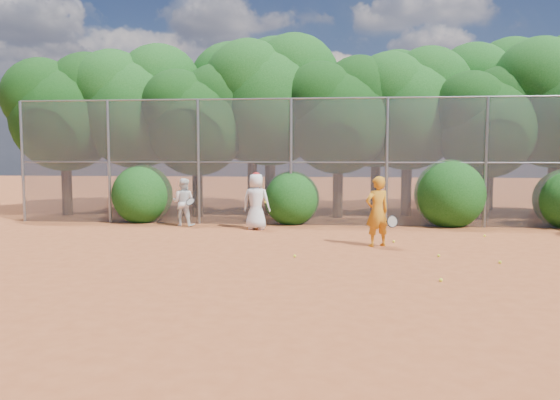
# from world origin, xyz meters

# --- Properties ---
(ground) EXTENTS (80.00, 80.00, 0.00)m
(ground) POSITION_xyz_m (0.00, 0.00, 0.00)
(ground) COLOR #9D4923
(ground) RESTS_ON ground
(fence_back) EXTENTS (20.05, 0.09, 4.03)m
(fence_back) POSITION_xyz_m (-0.12, 6.00, 2.05)
(fence_back) COLOR gray
(fence_back) RESTS_ON ground
(tree_0) EXTENTS (4.38, 3.81, 6.00)m
(tree_0) POSITION_xyz_m (-9.44, 8.04, 3.93)
(tree_0) COLOR black
(tree_0) RESTS_ON ground
(tree_1) EXTENTS (4.64, 4.03, 6.35)m
(tree_1) POSITION_xyz_m (-6.94, 8.54, 4.16)
(tree_1) COLOR black
(tree_1) RESTS_ON ground
(tree_2) EXTENTS (3.99, 3.47, 5.47)m
(tree_2) POSITION_xyz_m (-4.45, 7.83, 3.58)
(tree_2) COLOR black
(tree_2) RESTS_ON ground
(tree_3) EXTENTS (4.89, 4.26, 6.70)m
(tree_3) POSITION_xyz_m (-1.94, 8.84, 4.40)
(tree_3) COLOR black
(tree_3) RESTS_ON ground
(tree_4) EXTENTS (4.19, 3.64, 5.73)m
(tree_4) POSITION_xyz_m (0.55, 8.24, 3.76)
(tree_4) COLOR black
(tree_4) RESTS_ON ground
(tree_5) EXTENTS (4.51, 3.92, 6.17)m
(tree_5) POSITION_xyz_m (3.06, 9.04, 4.05)
(tree_5) COLOR black
(tree_5) RESTS_ON ground
(tree_6) EXTENTS (3.86, 3.36, 5.29)m
(tree_6) POSITION_xyz_m (5.55, 8.03, 3.47)
(tree_6) COLOR black
(tree_6) RESTS_ON ground
(tree_7) EXTENTS (4.77, 4.14, 6.53)m
(tree_7) POSITION_xyz_m (8.06, 8.64, 4.28)
(tree_7) COLOR black
(tree_7) RESTS_ON ground
(tree_9) EXTENTS (4.83, 4.20, 6.62)m
(tree_9) POSITION_xyz_m (-7.94, 10.84, 4.34)
(tree_9) COLOR black
(tree_9) RESTS_ON ground
(tree_10) EXTENTS (5.15, 4.48, 7.06)m
(tree_10) POSITION_xyz_m (-2.93, 11.05, 4.63)
(tree_10) COLOR black
(tree_10) RESTS_ON ground
(tree_11) EXTENTS (4.64, 4.03, 6.35)m
(tree_11) POSITION_xyz_m (2.06, 10.64, 4.16)
(tree_11) COLOR black
(tree_11) RESTS_ON ground
(tree_12) EXTENTS (5.02, 4.37, 6.88)m
(tree_12) POSITION_xyz_m (6.56, 11.24, 4.51)
(tree_12) COLOR black
(tree_12) RESTS_ON ground
(bush_0) EXTENTS (2.00, 2.00, 2.00)m
(bush_0) POSITION_xyz_m (-6.00, 6.30, 1.00)
(bush_0) COLOR #104311
(bush_0) RESTS_ON ground
(bush_1) EXTENTS (1.80, 1.80, 1.80)m
(bush_1) POSITION_xyz_m (-1.00, 6.30, 0.90)
(bush_1) COLOR #104311
(bush_1) RESTS_ON ground
(bush_2) EXTENTS (2.20, 2.20, 2.20)m
(bush_2) POSITION_xyz_m (4.00, 6.30, 1.10)
(bush_2) COLOR #104311
(bush_2) RESTS_ON ground
(player_yellow) EXTENTS (0.88, 0.65, 1.73)m
(player_yellow) POSITION_xyz_m (1.43, 2.17, 0.86)
(player_yellow) COLOR orange
(player_yellow) RESTS_ON ground
(player_teen) EXTENTS (0.90, 0.66, 1.72)m
(player_teen) POSITION_xyz_m (-1.95, 4.83, 0.85)
(player_teen) COLOR white
(player_teen) RESTS_ON ground
(player_white) EXTENTS (0.88, 0.79, 1.50)m
(player_white) POSITION_xyz_m (-4.34, 5.40, 0.75)
(player_white) COLOR white
(player_white) RESTS_ON ground
(ball_0) EXTENTS (0.07, 0.07, 0.07)m
(ball_0) POSITION_xyz_m (3.83, 0.29, 0.03)
(ball_0) COLOR yellow
(ball_0) RESTS_ON ground
(ball_1) EXTENTS (0.07, 0.07, 0.07)m
(ball_1) POSITION_xyz_m (1.91, 2.77, 0.03)
(ball_1) COLOR yellow
(ball_1) RESTS_ON ground
(ball_2) EXTENTS (0.07, 0.07, 0.07)m
(ball_2) POSITION_xyz_m (2.29, -1.46, 0.03)
(ball_2) COLOR yellow
(ball_2) RESTS_ON ground
(ball_3) EXTENTS (0.07, 0.07, 0.07)m
(ball_3) POSITION_xyz_m (2.69, 0.91, 0.03)
(ball_3) COLOR yellow
(ball_3) RESTS_ON ground
(ball_4) EXTENTS (0.07, 0.07, 0.07)m
(ball_4) POSITION_xyz_m (-0.48, 0.55, 0.03)
(ball_4) COLOR yellow
(ball_4) RESTS_ON ground
(ball_5) EXTENTS (0.07, 0.07, 0.07)m
(ball_5) POSITION_xyz_m (4.50, 4.01, 0.03)
(ball_5) COLOR yellow
(ball_5) RESTS_ON ground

